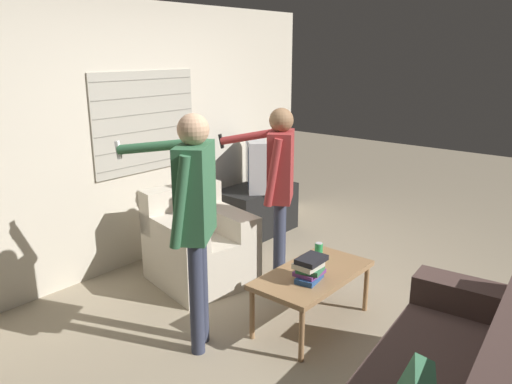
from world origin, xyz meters
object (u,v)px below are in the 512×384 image
Objects in this scene: coffee_table at (313,277)px; soda_can at (319,250)px; spare_remote at (318,260)px; book_stack at (310,269)px; floor_fan at (207,243)px; armchair_beige at (198,245)px; person_left_standing at (194,205)px; person_right_standing at (279,177)px; tv at (256,163)px.

soda_can is (0.27, 0.13, 0.11)m from coffee_table.
spare_remote is at bearing -148.15° from soda_can.
book_stack is 0.73× the size of floor_fan.
floor_fan is at bearing 118.11° from spare_remote.
person_left_standing is at bearing 57.62° from armchair_beige.
book_stack is 1.78m from floor_fan.
person_right_standing is 4.81× the size of floor_fan.
person_right_standing is at bearing 53.11° from book_stack.
coffee_table is 1.58× the size of tv.
person_left_standing is 1.00m from book_stack.
coffee_table is at bearing 102.17° from armchair_beige.
person_left_standing is 6.88× the size of book_stack.
person_left_standing reaches higher than spare_remote.
tv is at bearing 4.23° from floor_fan.
tv is 2.25m from book_stack.
tv reaches higher than floor_fan.
coffee_table is 2.14m from tv.
soda_can is at bearing 25.05° from coffee_table.
soda_can is at bearing -133.97° from person_right_standing.
spare_remote is 0.38× the size of floor_fan.
soda_can is at bearing -95.66° from floor_fan.
spare_remote is (0.34, 0.15, -0.08)m from book_stack.
coffee_table is at bearing -152.66° from person_right_standing.
tv is 1.94m from spare_remote.
tv is at bearing 56.43° from soda_can.
book_stack is (-0.14, -0.06, 0.14)m from coffee_table.
floor_fan is (0.03, 0.96, -0.88)m from person_right_standing.
coffee_table is 0.97m from person_right_standing.
coffee_table is 7.98× the size of soda_can.
coffee_table is at bearing 8.25° from tv.
person_left_standing reaches higher than book_stack.
armchair_beige is 1.21m from spare_remote.
tv is (1.30, 0.39, 0.50)m from armchair_beige.
book_stack is at bearing -158.34° from person_right_standing.
tv is 5.05× the size of soda_can.
person_right_standing is 0.99m from book_stack.
tv is 1.12m from floor_fan.
armchair_beige is 0.58m from floor_fan.
armchair_beige is at bearing -27.28° from tv.
armchair_beige is at bearing -143.11° from floor_fan.
spare_remote is at bearing -97.96° from floor_fan.
person_left_standing is at bearing -164.48° from spare_remote.
tv is 1.38m from person_right_standing.
spare_remote is at bearing -54.14° from person_left_standing.
soda_can is (0.29, -1.14, 0.16)m from armchair_beige.
book_stack is 1.97× the size of soda_can.
floor_fan is at bearing 75.34° from coffee_table.
armchair_beige is 1.27m from coffee_table.
spare_remote is (-0.18, -0.55, -0.57)m from person_right_standing.
tv is at bearing 50.33° from book_stack.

